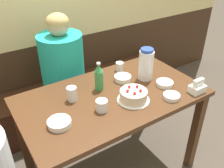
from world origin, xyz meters
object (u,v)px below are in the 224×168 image
bowl_soup_white (59,123)px  bowl_sauce_shallow (172,96)px  birthday_cake (134,96)px  napkin_holder (197,88)px  glass_shot_small (72,94)px  glass_water_tall (102,105)px  bench_seat (69,102)px  bowl_rice_small (165,83)px  soju_bottle (99,77)px  bowl_side_dish (123,78)px  water_pitcher (146,64)px  person_pale_blue_shirt (64,81)px  glass_tumbler_short (120,67)px

bowl_soup_white → bowl_sauce_shallow: (0.75, -0.16, -0.00)m
birthday_cake → napkin_holder: size_ratio=2.01×
napkin_holder → glass_shot_small: bearing=153.2°
bowl_soup_white → glass_water_tall: size_ratio=1.82×
bench_seat → glass_water_tall: glass_water_tall is taller
bowl_rice_small → bowl_sauce_shallow: (-0.08, -0.15, -0.00)m
soju_bottle → bowl_side_dish: bearing=1.5°
water_pitcher → napkin_holder: bearing=-62.7°
bench_seat → soju_bottle: 0.98m
bowl_sauce_shallow → person_pale_blue_shirt: bearing=115.2°
glass_water_tall → person_pale_blue_shirt: size_ratio=0.06×
glass_shot_small → napkin_holder: bearing=-26.8°
birthday_cake → person_pale_blue_shirt: bearing=103.5°
water_pitcher → bowl_side_dish: water_pitcher is taller
bowl_soup_white → person_pale_blue_shirt: (0.34, 0.73, -0.20)m
napkin_holder → bowl_rice_small: bearing=123.3°
glass_water_tall → bench_seat: bearing=80.9°
glass_tumbler_short → bench_seat: bearing=113.2°
bench_seat → bowl_rice_small: bowl_rice_small is taller
bench_seat → bowl_rice_small: 1.17m
bowl_sauce_shallow → person_pale_blue_shirt: (-0.42, 0.89, -0.19)m
bowl_rice_small → glass_water_tall: 0.55m
water_pitcher → bowl_sauce_shallow: 0.33m
bowl_sauce_shallow → person_pale_blue_shirt: 1.00m
napkin_holder → person_pale_blue_shirt: (-0.62, 0.93, -0.22)m
bowl_side_dish → bowl_sauce_shallow: 0.40m
bowl_soup_white → bowl_rice_small: size_ratio=1.12×
napkin_holder → glass_tumbler_short: napkin_holder is taller
glass_water_tall → bowl_side_dish: bearing=35.3°
water_pitcher → glass_shot_small: bearing=176.0°
soju_bottle → napkin_holder: size_ratio=1.93×
glass_shot_small → birthday_cake: bearing=-33.6°
bowl_sauce_shallow → glass_shot_small: bearing=148.7°
birthday_cake → napkin_holder: (0.44, -0.17, 0.00)m
birthday_cake → bowl_sauce_shallow: (0.23, -0.12, -0.02)m
soju_bottle → bowl_soup_white: soju_bottle is taller
napkin_holder → glass_water_tall: napkin_holder is taller
water_pitcher → bowl_side_dish: size_ratio=1.91×
bench_seat → water_pitcher: (0.34, -0.78, 0.69)m
glass_shot_small → person_pale_blue_shirt: person_pale_blue_shirt is taller
birthday_cake → glass_water_tall: size_ratio=2.84×
bench_seat → glass_shot_small: (-0.26, -0.74, 0.61)m
soju_bottle → napkin_holder: soju_bottle is taller
soju_bottle → bowl_rice_small: 0.49m
napkin_holder → soju_bottle: bearing=143.4°
person_pale_blue_shirt → bench_seat: bearing=153.3°
bowl_rice_small → bowl_sauce_shallow: size_ratio=1.08×
glass_water_tall → glass_shot_small: size_ratio=0.78×
napkin_holder → bowl_rice_small: (-0.13, 0.19, -0.02)m
bowl_sauce_shallow → glass_shot_small: size_ratio=1.16×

